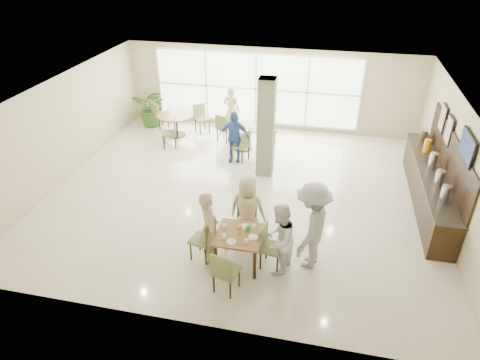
% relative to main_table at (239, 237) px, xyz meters
% --- Properties ---
extents(ground, '(10.00, 10.00, 0.00)m').
position_rel_main_table_xyz_m(ground, '(-0.52, 2.73, -0.66)').
color(ground, beige).
rests_on(ground, ground).
extents(room_shell, '(10.00, 10.00, 10.00)m').
position_rel_main_table_xyz_m(room_shell, '(-0.52, 2.73, 1.05)').
color(room_shell, white).
rests_on(room_shell, ground).
extents(window_bank, '(7.00, 0.04, 7.00)m').
position_rel_main_table_xyz_m(window_bank, '(-1.02, 7.19, 0.74)').
color(window_bank, silver).
rests_on(window_bank, ground).
extents(column, '(0.45, 0.45, 2.80)m').
position_rel_main_table_xyz_m(column, '(-0.12, 3.93, 0.74)').
color(column, '#6C724F').
rests_on(column, ground).
extents(main_table, '(0.94, 0.94, 0.75)m').
position_rel_main_table_xyz_m(main_table, '(0.00, 0.00, 0.00)').
color(main_table, brown).
rests_on(main_table, ground).
extents(round_table_left, '(1.21, 1.21, 0.75)m').
position_rel_main_table_xyz_m(round_table_left, '(-3.51, 5.91, -0.06)').
color(round_table_left, brown).
rests_on(round_table_left, ground).
extents(round_table_right, '(1.09, 1.09, 0.75)m').
position_rel_main_table_xyz_m(round_table_right, '(-1.09, 5.41, -0.08)').
color(round_table_right, brown).
rests_on(round_table_right, ground).
extents(chairs_main_table, '(2.01, 2.19, 0.95)m').
position_rel_main_table_xyz_m(chairs_main_table, '(-0.04, 0.00, -0.18)').
color(chairs_main_table, '#5A6336').
rests_on(chairs_main_table, ground).
extents(chairs_table_left, '(2.15, 2.00, 0.95)m').
position_rel_main_table_xyz_m(chairs_table_left, '(-3.47, 5.93, -0.18)').
color(chairs_table_left, '#5A6336').
rests_on(chairs_table_left, ground).
extents(chairs_table_right, '(2.02, 1.87, 0.95)m').
position_rel_main_table_xyz_m(chairs_table_right, '(-1.05, 5.45, -0.18)').
color(chairs_table_right, '#5A6336').
rests_on(chairs_table_right, ground).
extents(tabletop_clutter, '(0.77, 0.75, 0.21)m').
position_rel_main_table_xyz_m(tabletop_clutter, '(0.02, -0.02, 0.15)').
color(tabletop_clutter, white).
rests_on(tabletop_clutter, main_table).
extents(buffet_counter, '(0.64, 4.70, 1.95)m').
position_rel_main_table_xyz_m(buffet_counter, '(4.17, 3.24, -0.10)').
color(buffet_counter, black).
rests_on(buffet_counter, ground).
extents(wall_tv, '(0.06, 1.00, 0.58)m').
position_rel_main_table_xyz_m(wall_tv, '(4.41, 2.13, 1.49)').
color(wall_tv, black).
rests_on(wall_tv, ground).
extents(framed_art_a, '(0.05, 0.55, 0.70)m').
position_rel_main_table_xyz_m(framed_art_a, '(4.42, 3.73, 1.19)').
color(framed_art_a, black).
rests_on(framed_art_a, ground).
extents(framed_art_b, '(0.05, 0.55, 0.70)m').
position_rel_main_table_xyz_m(framed_art_b, '(4.42, 4.53, 1.19)').
color(framed_art_b, black).
rests_on(framed_art_b, ground).
extents(potted_plant, '(1.28, 1.28, 1.41)m').
position_rel_main_table_xyz_m(potted_plant, '(-4.61, 6.58, 0.05)').
color(potted_plant, '#335D25').
rests_on(potted_plant, ground).
extents(teen_left, '(0.58, 0.70, 1.63)m').
position_rel_main_table_xyz_m(teen_left, '(-0.64, -0.00, 0.16)').
color(teen_left, tan).
rests_on(teen_left, ground).
extents(teen_far, '(0.83, 0.50, 1.63)m').
position_rel_main_table_xyz_m(teen_far, '(0.01, 0.79, 0.16)').
color(teen_far, tan).
rests_on(teen_far, ground).
extents(teen_right, '(0.76, 0.89, 1.58)m').
position_rel_main_table_xyz_m(teen_right, '(0.82, -0.05, 0.13)').
color(teen_right, white).
rests_on(teen_right, ground).
extents(teen_standing, '(1.00, 1.39, 1.93)m').
position_rel_main_table_xyz_m(teen_standing, '(1.42, 0.29, 0.31)').
color(teen_standing, '#9C9C9E').
rests_on(teen_standing, ground).
extents(adult_a, '(0.97, 0.61, 1.57)m').
position_rel_main_table_xyz_m(adult_a, '(-1.17, 4.51, 0.13)').
color(adult_a, '#395BAC').
rests_on(adult_a, ground).
extents(adult_b, '(0.97, 1.57, 1.57)m').
position_rel_main_table_xyz_m(adult_b, '(-0.32, 5.30, 0.13)').
color(adult_b, white).
rests_on(adult_b, ground).
extents(adult_standing, '(0.65, 0.48, 1.63)m').
position_rel_main_table_xyz_m(adult_standing, '(-1.73, 6.55, 0.16)').
color(adult_standing, tan).
rests_on(adult_standing, ground).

